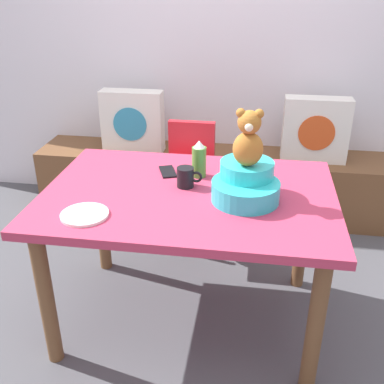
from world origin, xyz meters
The scene contains 13 objects.
ground_plane centered at (0.00, 0.00, 0.00)m, with size 8.00×8.00×0.00m, color #4C4C51.
back_wall centered at (0.00, 1.48, 1.30)m, with size 4.40×0.10×2.60m, color silver.
window_bench centered at (0.00, 1.21, 0.23)m, with size 2.60×0.44×0.46m, color brown.
pillow_floral_left centered at (-0.60, 1.19, 0.68)m, with size 0.44×0.15×0.44m.
pillow_floral_right centered at (0.68, 1.19, 0.68)m, with size 0.44×0.15×0.44m.
dining_table centered at (0.00, 0.00, 0.64)m, with size 1.34×0.93×0.74m.
highchair centered at (-0.12, 0.78, 0.52)m, with size 0.34×0.45×0.79m.
infant_seat_teal centered at (0.26, -0.03, 0.81)m, with size 0.30×0.33×0.16m.
teddy_bear centered at (0.26, -0.03, 1.02)m, with size 0.13×0.12×0.25m.
ketchup_bottle centered at (0.02, 0.18, 0.83)m, with size 0.07×0.07×0.18m.
coffee_mug centered at (-0.02, 0.05, 0.79)m, with size 0.12×0.08×0.09m.
dinner_plate_near centered at (-0.39, -0.29, 0.75)m, with size 0.20×0.20×0.01m, color white.
cell_phone centered at (-0.14, 0.20, 0.74)m, with size 0.07×0.14×0.01m, color black.
Camera 1 is at (0.30, -1.84, 1.66)m, focal length 42.37 mm.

